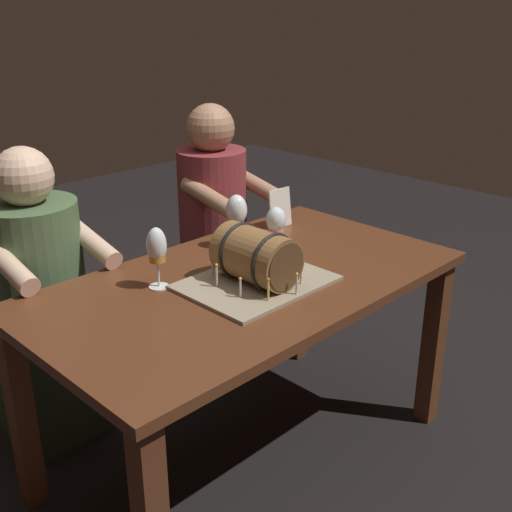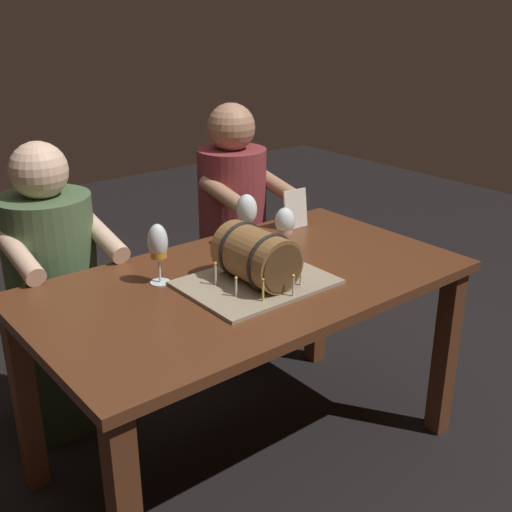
# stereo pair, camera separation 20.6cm
# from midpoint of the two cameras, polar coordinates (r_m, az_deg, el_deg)

# --- Properties ---
(ground_plane) EXTENTS (8.00, 8.00, 0.00)m
(ground_plane) POSITION_cam_midpoint_polar(r_m,az_deg,el_deg) (2.53, 1.80, -17.38)
(ground_plane) COLOR black
(dining_table) EXTENTS (1.48, 0.83, 0.73)m
(dining_table) POSITION_cam_midpoint_polar(r_m,az_deg,el_deg) (2.19, 1.99, -4.56)
(dining_table) COLOR #562D19
(dining_table) RESTS_ON ground
(barrel_cake) EXTENTS (0.47, 0.36, 0.20)m
(barrel_cake) POSITION_cam_midpoint_polar(r_m,az_deg,el_deg) (2.06, 2.85, -0.48)
(barrel_cake) COLOR gray
(barrel_cake) RESTS_ON dining_table
(wine_glass_empty) EXTENTS (0.08, 0.08, 0.21)m
(wine_glass_empty) POSITION_cam_midpoint_polar(r_m,az_deg,el_deg) (2.37, 1.65, 4.07)
(wine_glass_empty) COLOR white
(wine_glass_empty) RESTS_ON dining_table
(wine_glass_amber) EXTENTS (0.07, 0.07, 0.21)m
(wine_glass_amber) POSITION_cam_midpoint_polar(r_m,az_deg,el_deg) (2.06, -5.99, 0.97)
(wine_glass_amber) COLOR white
(wine_glass_amber) RESTS_ON dining_table
(wine_glass_rose) EXTENTS (0.08, 0.08, 0.17)m
(wine_glass_rose) POSITION_cam_midpoint_polar(r_m,az_deg,el_deg) (2.34, 5.14, 2.95)
(wine_glass_rose) COLOR white
(wine_glass_rose) RESTS_ON dining_table
(menu_card) EXTENTS (0.11, 0.04, 0.16)m
(menu_card) POSITION_cam_midpoint_polar(r_m,az_deg,el_deg) (2.61, 5.82, 4.18)
(menu_card) COLOR silver
(menu_card) RESTS_ON dining_table
(person_seated_left) EXTENTS (0.38, 0.46, 1.15)m
(person_seated_left) POSITION_cam_midpoint_polar(r_m,az_deg,el_deg) (2.53, -15.32, -3.89)
(person_seated_left) COLOR #2A3A24
(person_seated_left) RESTS_ON ground
(person_seated_right) EXTENTS (0.35, 0.45, 1.20)m
(person_seated_right) POSITION_cam_midpoint_polar(r_m,az_deg,el_deg) (2.93, -0.04, 0.70)
(person_seated_right) COLOR #4C1B1E
(person_seated_right) RESTS_ON ground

